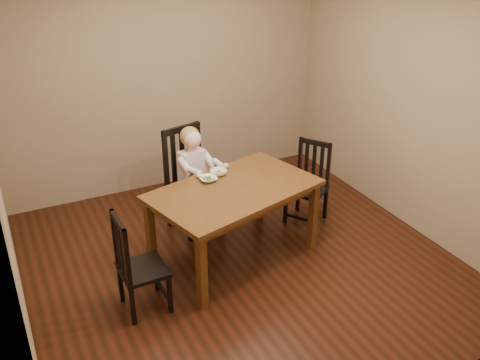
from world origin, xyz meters
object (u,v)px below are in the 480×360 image
dining_table (234,196)px  chair_child (191,181)px  chair_right (309,184)px  chair_left (137,266)px  bowl_peas (208,179)px  toddler (193,169)px  bowl_veg (219,172)px

dining_table → chair_child: bearing=100.2°
chair_right → chair_child: bearing=36.6°
dining_table → chair_left: size_ratio=1.88×
chair_child → chair_right: (1.21, -0.45, -0.10)m
chair_left → bowl_peas: (0.92, 0.58, 0.36)m
chair_child → dining_table: bearing=86.9°
chair_right → toddler: bearing=38.7°
dining_table → bowl_veg: (-0.01, 0.33, 0.12)m
chair_left → bowl_veg: size_ratio=5.56×
chair_child → bowl_peas: chair_child is taller
dining_table → chair_child: 0.81m
chair_child → bowl_veg: chair_child is taller
chair_right → bowl_peas: (-1.23, -0.08, 0.37)m
toddler → bowl_peas: size_ratio=3.66×
chair_child → bowl_veg: 0.54m
chair_right → bowl_peas: size_ratio=5.40×
chair_child → chair_right: 1.30m
chair_right → bowl_peas: bearing=60.8°
toddler → bowl_peas: (-0.03, -0.48, 0.10)m
chair_child → chair_right: bearing=146.2°
chair_right → bowl_veg: 1.15m
bowl_peas → dining_table: bearing=-57.2°
toddler → bowl_veg: 0.43m
chair_child → bowl_peas: (-0.02, -0.53, 0.26)m
chair_left → toddler: size_ratio=1.51×
chair_child → bowl_peas: bearing=74.8°
toddler → chair_child: bearing=-90.0°
chair_left → bowl_peas: size_ratio=5.52×
bowl_veg → chair_left: bearing=-148.0°
bowl_peas → chair_right: bearing=3.7°
chair_left → toddler: (0.95, 1.06, 0.25)m
bowl_peas → bowl_veg: bearing=29.2°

